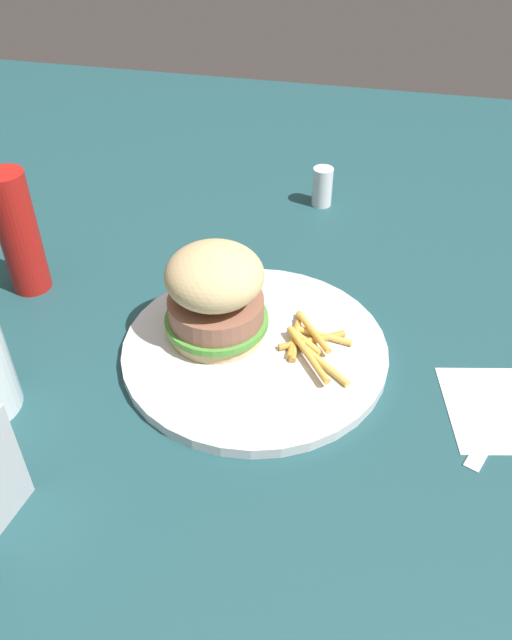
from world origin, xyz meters
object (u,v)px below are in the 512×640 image
Objects in this scene: fries_pile at (309,343)px; fork at (506,406)px; plate at (256,347)px; salt_shaker at (319,186)px; sandwich at (215,294)px; napkin at (505,409)px; ketchup_bottle at (19,233)px.

fork is at bearing -99.25° from fries_pile.
plate is 0.32m from salt_shaker.
salt_shaker is at bearing -10.99° from sandwich.
salt_shaker is (0.32, 0.04, 0.01)m from fries_pile.
napkin is 0.42m from salt_shaker.
ketchup_bottle reaches higher than salt_shaker.
sandwich reaches higher than salt_shaker.
napkin is 0.00m from fork.
plate is at bearing 83.86° from fork.
sandwich reaches higher than fork.
plate is 1.87× the size of ketchup_bottle.
sandwich is 0.65× the size of fork.
fries_pile reaches higher than napkin.
fries_pile is 0.35m from ketchup_bottle.
plate is 0.25m from fork.
sandwich is at bearing 83.27° from napkin.
salt_shaker is (0.27, -0.30, -0.05)m from ketchup_bottle.
plate is 0.06m from fries_pile.
napkin is 0.75× the size of ketchup_bottle.
ketchup_bottle is at bearing 81.97° from fries_pile.
sandwich is at bearing 83.57° from fork.
plate is at bearing -100.51° from ketchup_bottle.
fries_pile is 0.20m from fork.
plate is 0.07m from sandwich.
sandwich is 0.74× the size of ketchup_bottle.
fork is at bearing -23.25° from napkin.
fork reaches higher than napkin.
sandwich reaches higher than fries_pile.
salt_shaker is (0.31, -0.06, -0.04)m from sandwich.
ketchup_bottle reaches higher than fries_pile.
salt_shaker is at bearing -48.23° from ketchup_bottle.
fork is (-0.03, -0.19, -0.01)m from fries_pile.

